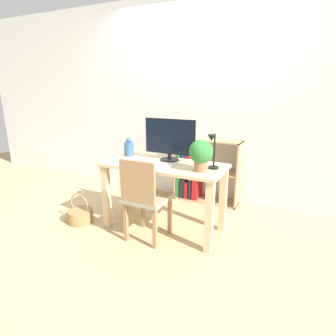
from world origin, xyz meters
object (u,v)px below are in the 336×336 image
at_px(monitor, 170,138).
at_px(potted_plant, 201,153).
at_px(keyboard, 158,164).
at_px(chair, 145,196).
at_px(vase, 129,148).
at_px(basket, 80,215).
at_px(desk_lamp, 213,148).
at_px(bookshelf, 196,173).

height_order(monitor, potted_plant, monitor).
xyz_separation_m(keyboard, potted_plant, (0.45, -0.02, 0.16)).
bearing_deg(chair, monitor, 93.11).
relative_size(keyboard, potted_plant, 1.12).
height_order(vase, potted_plant, potted_plant).
bearing_deg(basket, keyboard, 13.43).
relative_size(potted_plant, basket, 0.87).
distance_m(desk_lamp, bookshelf, 1.21).
bearing_deg(keyboard, bookshelf, 87.36).
xyz_separation_m(monitor, keyboard, (-0.02, -0.22, -0.23)).
xyz_separation_m(keyboard, desk_lamp, (0.54, 0.06, 0.20)).
xyz_separation_m(monitor, vase, (-0.50, -0.02, -0.15)).
bearing_deg(potted_plant, chair, -156.40).
distance_m(monitor, keyboard, 0.32).
bearing_deg(bookshelf, monitor, -91.66).
distance_m(chair, bookshelf, 1.24).
distance_m(keyboard, desk_lamp, 0.58).
bearing_deg(monitor, potted_plant, -28.75).
distance_m(potted_plant, chair, 0.68).
bearing_deg(vase, potted_plant, -13.28).
height_order(monitor, keyboard, monitor).
bearing_deg(bookshelf, keyboard, -92.64).
xyz_separation_m(desk_lamp, potted_plant, (-0.08, -0.08, -0.04)).
height_order(keyboard, basket, keyboard).
bearing_deg(keyboard, chair, -97.48).
bearing_deg(potted_plant, keyboard, 177.70).
bearing_deg(vase, keyboard, -22.87).
distance_m(monitor, basket, 1.34).
bearing_deg(bookshelf, chair, -93.54).
bearing_deg(keyboard, desk_lamp, 6.53).
xyz_separation_m(monitor, bookshelf, (0.02, 0.79, -0.60)).
height_order(monitor, vase, monitor).
distance_m(vase, desk_lamp, 1.03).
height_order(monitor, desk_lamp, monitor).
relative_size(keyboard, desk_lamp, 0.96).
distance_m(keyboard, basket, 1.13).
height_order(keyboard, potted_plant, potted_plant).
height_order(potted_plant, bookshelf, potted_plant).
xyz_separation_m(keyboard, basket, (-0.90, -0.21, -0.65)).
bearing_deg(keyboard, vase, 157.13).
bearing_deg(bookshelf, desk_lamp, -62.48).
xyz_separation_m(potted_plant, bookshelf, (-0.41, 1.02, -0.53)).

